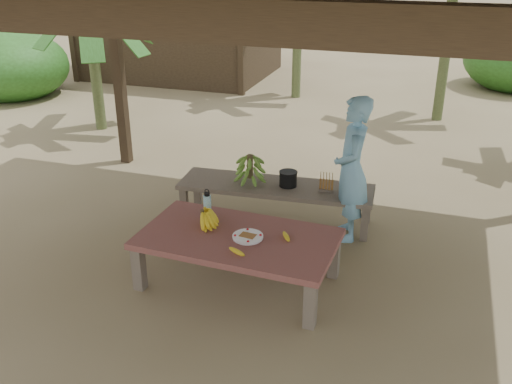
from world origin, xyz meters
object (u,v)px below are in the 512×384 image
(water_flask, at_px, (207,205))
(cooking_pot, at_px, (288,179))
(bench, at_px, (276,189))
(work_table, at_px, (238,242))
(plate, at_px, (248,237))
(ripe_banana_bunch, at_px, (202,217))
(woman, at_px, (352,169))

(water_flask, relative_size, cooking_pot, 1.47)
(cooking_pot, bearing_deg, water_flask, -116.18)
(bench, bearing_deg, work_table, -92.73)
(plate, relative_size, water_flask, 0.98)
(work_table, bearing_deg, bench, 93.82)
(cooking_pot, bearing_deg, work_table, -94.36)
(ripe_banana_bunch, relative_size, water_flask, 1.02)
(work_table, xyz_separation_m, cooking_pot, (0.10, 1.37, 0.10))
(bench, bearing_deg, plate, -88.42)
(woman, bearing_deg, water_flask, -66.12)
(plate, bearing_deg, woman, 60.57)
(work_table, relative_size, ripe_banana_bunch, 6.22)
(water_flask, bearing_deg, bench, 69.82)
(work_table, xyz_separation_m, ripe_banana_bunch, (-0.39, 0.09, 0.15))
(plate, relative_size, woman, 0.18)
(work_table, distance_m, bench, 1.36)
(ripe_banana_bunch, distance_m, cooking_pot, 1.37)
(bench, relative_size, plate, 7.91)
(work_table, bearing_deg, plate, -8.76)
(plate, bearing_deg, bench, 95.74)
(plate, bearing_deg, cooking_pot, 90.00)
(plate, xyz_separation_m, cooking_pot, (0.00, 1.40, 0.02))
(work_table, distance_m, plate, 0.14)
(work_table, xyz_separation_m, woman, (0.82, 1.25, 0.35))
(bench, xyz_separation_m, ripe_banana_bunch, (-0.36, -1.26, 0.19))
(bench, bearing_deg, woman, -11.38)
(work_table, bearing_deg, ripe_banana_bunch, 168.68)
(plate, bearing_deg, water_flask, 148.73)
(cooking_pot, height_order, woman, woman)
(ripe_banana_bunch, height_order, plate, ripe_banana_bunch)
(bench, distance_m, cooking_pot, 0.20)
(work_table, relative_size, plate, 6.50)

